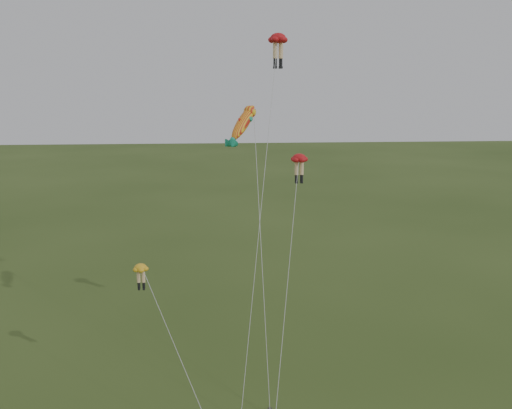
{
  "coord_description": "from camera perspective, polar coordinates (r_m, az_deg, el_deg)",
  "views": [
    {
      "loc": [
        -1.89,
        -31.41,
        19.57
      ],
      "look_at": [
        0.89,
        6.0,
        11.37
      ],
      "focal_mm": 40.0,
      "sensor_mm": 36.0,
      "label": 1
    }
  ],
  "objects": [
    {
      "name": "fish_kite",
      "position": [
        38.15,
        -1.26,
        8.04
      ],
      "size": [
        2.56,
        8.97,
        18.21
      ],
      "rotation": [
        0.73,
        0.0,
        -0.68
      ],
      "color": "yellow",
      "rests_on": "ground"
    },
    {
      "name": "legs_kite_red_high",
      "position": [
        39.92,
        2.16,
        15.45
      ],
      "size": [
        4.12,
        10.89,
        22.71
      ],
      "rotation": [
        0.0,
        0.0,
        0.33
      ],
      "color": "red",
      "rests_on": "ground"
    },
    {
      "name": "legs_kite_yellow",
      "position": [
        36.04,
        -11.18,
        -7.05
      ],
      "size": [
        5.33,
        7.9,
        8.48
      ],
      "rotation": [
        0.0,
        0.0,
        -0.05
      ],
      "color": "yellow",
      "rests_on": "ground"
    },
    {
      "name": "ground",
      "position": [
        37.06,
        -0.72,
        -19.55
      ],
      "size": [
        300.0,
        300.0,
        0.0
      ],
      "primitive_type": "plane",
      "color": "#304418",
      "rests_on": "ground"
    },
    {
      "name": "legs_kite_red_mid",
      "position": [
        40.18,
        4.3,
        3.92
      ],
      "size": [
        3.44,
        10.54,
        14.53
      ],
      "rotation": [
        0.0,
        0.0,
        0.11
      ],
      "color": "red",
      "rests_on": "ground"
    }
  ]
}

